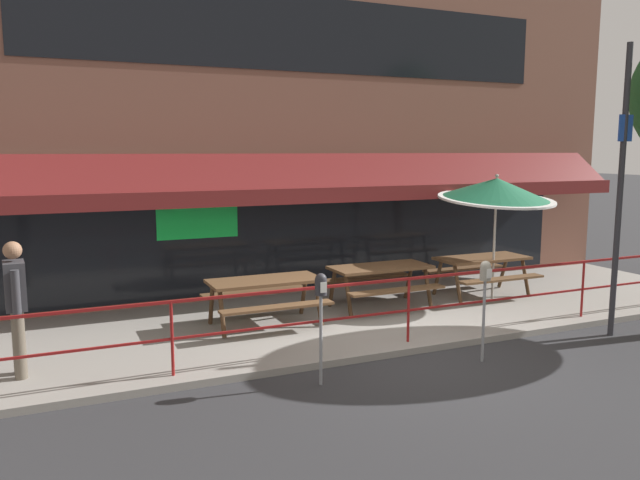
{
  "coord_description": "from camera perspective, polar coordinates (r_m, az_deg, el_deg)",
  "views": [
    {
      "loc": [
        -4.82,
        -7.32,
        2.91
      ],
      "look_at": [
        -0.85,
        1.6,
        1.5
      ],
      "focal_mm": 35.0,
      "sensor_mm": 36.0,
      "label": 1
    }
  ],
  "objects": [
    {
      "name": "patio_railing",
      "position": [
        9.26,
        8.12,
        -5.04
      ],
      "size": [
        13.84,
        0.04,
        0.97
      ],
      "color": "maroon",
      "rests_on": "patio_deck"
    },
    {
      "name": "patio_umbrella_right",
      "position": [
        12.05,
        15.82,
        4.43
      ],
      "size": [
        2.14,
        2.14,
        2.39
      ],
      "color": "#B7B2A8",
      "rests_on": "patio_deck"
    },
    {
      "name": "patio_deck",
      "position": [
        10.88,
        3.25,
        -7.04
      ],
      "size": [
        15.0,
        4.0,
        0.1
      ],
      "primitive_type": "cube",
      "color": "gray",
      "rests_on": "ground"
    },
    {
      "name": "picnic_table_left",
      "position": [
        10.06,
        -5.04,
        -4.48
      ],
      "size": [
        1.8,
        1.42,
        0.76
      ],
      "color": "brown",
      "rests_on": "patio_deck"
    },
    {
      "name": "restaurant_building",
      "position": [
        12.53,
        -1.37,
        11.43
      ],
      "size": [
        15.0,
        1.6,
        7.28
      ],
      "color": "brown",
      "rests_on": "ground"
    },
    {
      "name": "parking_meter_far",
      "position": [
        8.81,
        14.87,
        -3.6
      ],
      "size": [
        0.15,
        0.16,
        1.42
      ],
      "color": "gray",
      "rests_on": "ground"
    },
    {
      "name": "picnic_table_right",
      "position": [
        12.48,
        14.6,
        -2.23
      ],
      "size": [
        1.8,
        1.42,
        0.76
      ],
      "color": "brown",
      "rests_on": "patio_deck"
    },
    {
      "name": "parking_meter_near",
      "position": [
        7.67,
        0.08,
        -5.06
      ],
      "size": [
        0.15,
        0.16,
        1.42
      ],
      "color": "gray",
      "rests_on": "ground"
    },
    {
      "name": "pedestrian_walking",
      "position": [
        8.59,
        -26.04,
        -5.09
      ],
      "size": [
        0.27,
        0.62,
        1.71
      ],
      "color": "#665B4C",
      "rests_on": "patio_deck"
    },
    {
      "name": "street_sign_pole",
      "position": [
        10.65,
        25.76,
        4.16
      ],
      "size": [
        0.28,
        0.09,
        4.5
      ],
      "color": "#2D2D33",
      "rests_on": "ground"
    },
    {
      "name": "picnic_table_centre",
      "position": [
        11.2,
        5.55,
        -3.17
      ],
      "size": [
        1.8,
        1.42,
        0.76
      ],
      "color": "brown",
      "rests_on": "patio_deck"
    },
    {
      "name": "ground_plane",
      "position": [
        9.24,
        9.02,
        -10.25
      ],
      "size": [
        120.0,
        120.0,
        0.0
      ],
      "primitive_type": "plane",
      "color": "#2D2D30"
    }
  ]
}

